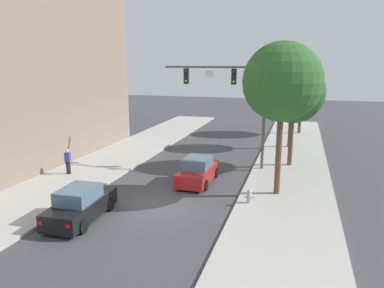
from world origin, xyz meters
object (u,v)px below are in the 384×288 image
fire_hydrant (249,196)px  street_tree_farthest (302,80)px  traffic_signal_mast (235,91)px  pedestrian_sidewalk_left_walker (68,160)px  street_tree_second (294,92)px  street_tree_nearest (282,82)px  car_lead_red (198,171)px  car_following_black (81,205)px  street_tree_third (293,83)px

fire_hydrant → street_tree_farthest: bearing=83.8°
traffic_signal_mast → street_tree_farthest: bearing=73.1°
fire_hydrant → pedestrian_sidewalk_left_walker: bearing=172.4°
pedestrian_sidewalk_left_walker → street_tree_second: street_tree_second is taller
pedestrian_sidewalk_left_walker → street_tree_nearest: 14.22m
car_lead_red → pedestrian_sidewalk_left_walker: bearing=-171.8°
car_lead_red → fire_hydrant: car_lead_red is taller
car_following_black → street_tree_nearest: (8.60, 5.84, 5.51)m
street_tree_second → street_tree_farthest: street_tree_farthest is taller
traffic_signal_mast → street_tree_farthest: 14.83m
car_following_black → street_tree_farthest: (9.58, 24.72, 4.80)m
pedestrian_sidewalk_left_walker → street_tree_nearest: bearing=1.0°
street_tree_nearest → street_tree_third: street_tree_nearest is taller
street_tree_farthest → street_tree_nearest: bearing=-93.0°
street_tree_third → fire_hydrant: bearing=-96.2°
street_tree_nearest → street_tree_farthest: (0.98, 18.88, -0.71)m
car_following_black → fire_hydrant: 8.35m
traffic_signal_mast → pedestrian_sidewalk_left_walker: (-9.92, -4.91, -4.30)m
fire_hydrant → traffic_signal_mast: bearing=107.5°
street_tree_nearest → fire_hydrant: bearing=-124.6°
street_tree_nearest → street_tree_third: bearing=88.9°
fire_hydrant → car_following_black: bearing=-151.4°
fire_hydrant → street_tree_second: street_tree_second is taller
car_following_black → street_tree_third: street_tree_third is taller
car_lead_red → pedestrian_sidewalk_left_walker: 8.52m
fire_hydrant → street_tree_nearest: bearing=55.4°
car_following_black → street_tree_second: bearing=52.9°
traffic_signal_mast → street_tree_second: traffic_signal_mast is taller
traffic_signal_mast → street_tree_second: (3.79, 1.46, -0.11)m
pedestrian_sidewalk_left_walker → fire_hydrant: bearing=-7.6°
car_lead_red → street_tree_nearest: (4.82, -0.98, 5.51)m
car_lead_red → street_tree_third: size_ratio=0.58×
traffic_signal_mast → street_tree_second: 4.07m
car_lead_red → traffic_signal_mast: bearing=68.0°
traffic_signal_mast → pedestrian_sidewalk_left_walker: size_ratio=4.57×
street_tree_third → street_tree_farthest: 6.85m
fire_hydrant → street_tree_third: (1.51, 13.91, 5.09)m
traffic_signal_mast → street_tree_third: bearing=64.3°
fire_hydrant → street_tree_third: size_ratio=0.10×
fire_hydrant → street_tree_nearest: (1.27, 1.84, 5.73)m
traffic_signal_mast → street_tree_third: (3.56, 7.39, 0.23)m
street_tree_farthest → car_lead_red: bearing=-108.0°
traffic_signal_mast → street_tree_farthest: (4.30, 14.19, 0.16)m
street_tree_second → street_tree_farthest: (0.51, 12.74, 0.27)m
car_following_black → street_tree_farthest: size_ratio=0.57×
traffic_signal_mast → fire_hydrant: (2.05, -6.52, -4.86)m
street_tree_second → car_following_black: bearing=-127.1°
car_lead_red → pedestrian_sidewalk_left_walker: pedestrian_sidewalk_left_walker is taller
traffic_signal_mast → street_tree_second: size_ratio=1.04×
traffic_signal_mast → car_lead_red: (-1.50, -3.70, -4.64)m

